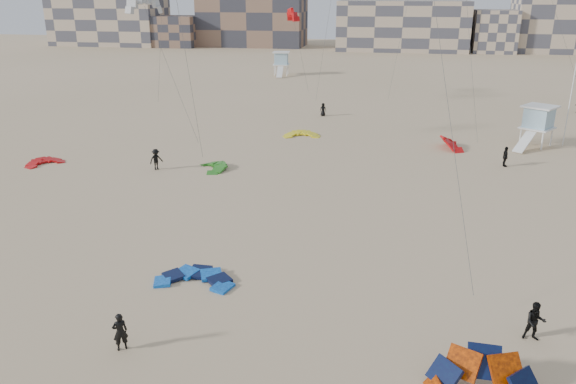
# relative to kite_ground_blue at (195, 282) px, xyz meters

# --- Properties ---
(ground) EXTENTS (320.00, 320.00, 0.00)m
(ground) POSITION_rel_kite_ground_blue_xyz_m (0.46, -4.15, 0.00)
(ground) COLOR #CCAE89
(ground) RESTS_ON ground
(kite_ground_blue) EXTENTS (3.78, 3.98, 0.90)m
(kite_ground_blue) POSITION_rel_kite_ground_blue_xyz_m (0.00, 0.00, 0.00)
(kite_ground_blue) COLOR #1680F1
(kite_ground_blue) RESTS_ON ground
(kite_ground_red) EXTENTS (4.37, 4.34, 1.32)m
(kite_ground_red) POSITION_rel_kite_ground_blue_xyz_m (-20.23, 17.74, 0.00)
(kite_ground_red) COLOR red
(kite_ground_red) RESTS_ON ground
(kite_ground_green) EXTENTS (4.47, 4.38, 1.55)m
(kite_ground_green) POSITION_rel_kite_ground_blue_xyz_m (-5.24, 19.22, 0.00)
(kite_ground_green) COLOR #1D7C23
(kite_ground_green) RESTS_ON ground
(kite_ground_red_far) EXTENTS (3.98, 3.85, 3.29)m
(kite_ground_red_far) POSITION_rel_kite_ground_blue_xyz_m (15.40, 29.87, 0.00)
(kite_ground_red_far) COLOR red
(kite_ground_red_far) RESTS_ON ground
(kite_ground_yellow) EXTENTS (4.17, 4.33, 1.36)m
(kite_ground_yellow) POSITION_rel_kite_ground_blue_xyz_m (0.34, 31.87, 0.00)
(kite_ground_yellow) COLOR yellow
(kite_ground_yellow) RESTS_ON ground
(kitesurfer_main) EXTENTS (0.75, 0.72, 1.73)m
(kitesurfer_main) POSITION_rel_kite_ground_blue_xyz_m (-1.07, -6.15, 0.87)
(kitesurfer_main) COLOR black
(kitesurfer_main) RESTS_ON ground
(kitesurfer_b) EXTENTS (0.89, 0.69, 1.81)m
(kitesurfer_b) POSITION_rel_kite_ground_blue_xyz_m (16.26, -2.14, 0.91)
(kitesurfer_b) COLOR black
(kitesurfer_b) RESTS_ON ground
(kitesurfer_c) EXTENTS (1.27, 1.32, 1.80)m
(kitesurfer_c) POSITION_rel_kite_ground_blue_xyz_m (-9.87, 18.07, 0.90)
(kitesurfer_c) COLOR black
(kitesurfer_c) RESTS_ON ground
(kitesurfer_d) EXTENTS (0.55, 1.08, 1.76)m
(kitesurfer_d) POSITION_rel_kite_ground_blue_xyz_m (19.40, 24.56, 0.88)
(kitesurfer_d) COLOR black
(kitesurfer_d) RESTS_ON ground
(kitesurfer_e) EXTENTS (0.83, 0.61, 1.57)m
(kitesurfer_e) POSITION_rel_kite_ground_blue_xyz_m (1.23, 42.31, 0.78)
(kitesurfer_e) COLOR black
(kitesurfer_e) RESTS_ON ground
(kite_fly_grey) EXTENTS (6.78, 4.44, 13.25)m
(kite_fly_grey) POSITION_rel_kite_ground_blue_xyz_m (-12.62, 24.28, 13.09)
(kite_fly_grey) COLOR silver
(kite_fly_grey) RESTS_ON ground
(kite_fly_red) EXTENTS (4.18, 4.16, 11.35)m
(kite_fly_red) POSITION_rel_kite_ground_blue_xyz_m (-4.36, 52.29, 11.19)
(kite_fly_red) COLOR red
(kite_fly_red) RESTS_ON ground
(lifeguard_tower_near) EXTENTS (3.92, 5.99, 3.98)m
(lifeguard_tower_near) POSITION_rel_kite_ground_blue_xyz_m (23.51, 32.30, 1.97)
(lifeguard_tower_near) COLOR white
(lifeguard_tower_near) RESTS_ON ground
(lifeguard_tower_far) EXTENTS (3.17, 5.75, 4.10)m
(lifeguard_tower_far) POSITION_rel_kite_ground_blue_xyz_m (-10.71, 75.75, 2.03)
(lifeguard_tower_far) COLOR white
(lifeguard_tower_far) RESTS_ON ground
(flagpole) EXTENTS (0.66, 0.10, 8.14)m
(flagpole) POSITION_rel_kite_ground_blue_xyz_m (26.27, 33.06, 4.27)
(flagpole) COLOR white
(flagpole) RESTS_ON ground
(condo_west_a) EXTENTS (30.00, 15.00, 14.00)m
(condo_west_a) POSITION_rel_kite_ground_blue_xyz_m (-69.54, 125.85, 7.00)
(condo_west_a) COLOR tan
(condo_west_a) RESTS_ON ground
(condo_west_b) EXTENTS (28.00, 14.00, 18.00)m
(condo_west_b) POSITION_rel_kite_ground_blue_xyz_m (-29.54, 129.85, 9.00)
(condo_west_b) COLOR #7B5D4A
(condo_west_b) RESTS_ON ground
(condo_mid) EXTENTS (32.00, 16.00, 12.00)m
(condo_mid) POSITION_rel_kite_ground_blue_xyz_m (10.46, 125.85, 6.00)
(condo_mid) COLOR tan
(condo_mid) RESTS_ON ground
(condo_east) EXTENTS (26.00, 14.00, 16.00)m
(condo_east) POSITION_rel_kite_ground_blue_xyz_m (50.46, 127.85, 8.00)
(condo_east) COLOR tan
(condo_east) RESTS_ON ground
(condo_fill_left) EXTENTS (12.00, 10.00, 8.00)m
(condo_fill_left) POSITION_rel_kite_ground_blue_xyz_m (-49.54, 123.85, 4.00)
(condo_fill_left) COLOR #7B5D4A
(condo_fill_left) RESTS_ON ground
(condo_fill_right) EXTENTS (10.00, 10.00, 10.00)m
(condo_fill_right) POSITION_rel_kite_ground_blue_xyz_m (32.46, 123.85, 5.00)
(condo_fill_right) COLOR tan
(condo_fill_right) RESTS_ON ground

